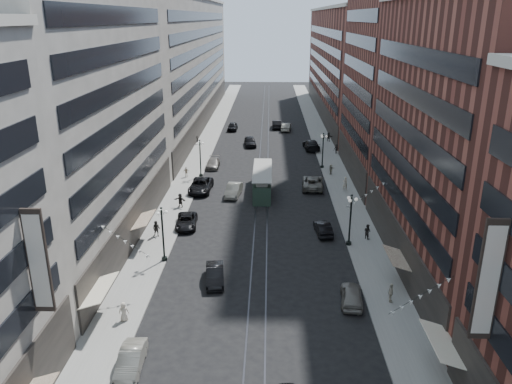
# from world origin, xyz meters

# --- Properties ---
(ground) EXTENTS (220.00, 220.00, 0.00)m
(ground) POSITION_xyz_m (0.00, 60.00, 0.00)
(ground) COLOR black
(ground) RESTS_ON ground
(sidewalk_west) EXTENTS (4.00, 180.00, 0.15)m
(sidewalk_west) POSITION_xyz_m (-11.00, 70.00, 0.07)
(sidewalk_west) COLOR gray
(sidewalk_west) RESTS_ON ground
(sidewalk_east) EXTENTS (4.00, 180.00, 0.15)m
(sidewalk_east) POSITION_xyz_m (11.00, 70.00, 0.07)
(sidewalk_east) COLOR gray
(sidewalk_east) RESTS_ON ground
(rail_west) EXTENTS (0.12, 180.00, 0.02)m
(rail_west) POSITION_xyz_m (-0.70, 70.00, 0.01)
(rail_west) COLOR #2D2D33
(rail_west) RESTS_ON ground
(rail_east) EXTENTS (0.12, 180.00, 0.02)m
(rail_east) POSITION_xyz_m (0.70, 70.00, 0.01)
(rail_east) COLOR #2D2D33
(rail_east) RESTS_ON ground
(building_west_mid) EXTENTS (8.00, 36.00, 28.00)m
(building_west_mid) POSITION_xyz_m (-17.00, 33.00, 14.00)
(building_west_mid) COLOR #A8A195
(building_west_mid) RESTS_ON ground
(building_west_far) EXTENTS (8.00, 90.00, 26.00)m
(building_west_far) POSITION_xyz_m (-17.00, 96.00, 13.00)
(building_west_far) COLOR #A8A195
(building_west_far) RESTS_ON ground
(building_east_mid) EXTENTS (8.00, 30.00, 24.00)m
(building_east_mid) POSITION_xyz_m (17.00, 28.00, 12.00)
(building_east_mid) COLOR brown
(building_east_mid) RESTS_ON ground
(building_east_tower) EXTENTS (8.00, 26.00, 42.00)m
(building_east_tower) POSITION_xyz_m (17.00, 56.00, 21.00)
(building_east_tower) COLOR brown
(building_east_tower) RESTS_ON ground
(building_east_far) EXTENTS (8.00, 72.00, 24.00)m
(building_east_far) POSITION_xyz_m (17.00, 105.00, 12.00)
(building_east_far) COLOR brown
(building_east_far) RESTS_ON ground
(lamppost_sw_far) EXTENTS (1.03, 1.14, 5.52)m
(lamppost_sw_far) POSITION_xyz_m (-9.20, 28.00, 3.10)
(lamppost_sw_far) COLOR black
(lamppost_sw_far) RESTS_ON sidewalk_west
(lamppost_sw_mid) EXTENTS (1.03, 1.14, 5.52)m
(lamppost_sw_mid) POSITION_xyz_m (-9.20, 55.00, 3.10)
(lamppost_sw_mid) COLOR black
(lamppost_sw_mid) RESTS_ON sidewalk_west
(lamppost_se_far) EXTENTS (1.03, 1.14, 5.52)m
(lamppost_se_far) POSITION_xyz_m (9.20, 32.00, 3.10)
(lamppost_se_far) COLOR black
(lamppost_se_far) RESTS_ON sidewalk_east
(lamppost_se_mid) EXTENTS (1.03, 1.14, 5.52)m
(lamppost_se_mid) POSITION_xyz_m (9.20, 60.00, 3.10)
(lamppost_se_mid) COLOR black
(lamppost_se_mid) RESTS_ON sidewalk_east
(streetcar) EXTENTS (2.50, 11.29, 3.12)m
(streetcar) POSITION_xyz_m (0.00, 48.67, 1.44)
(streetcar) COLOR #24392C
(streetcar) RESTS_ON ground
(car_1) EXTENTS (1.67, 4.36, 1.42)m
(car_1) POSITION_xyz_m (-8.30, 12.34, 0.71)
(car_1) COLOR gray
(car_1) RESTS_ON ground
(car_2) EXTENTS (2.61, 5.03, 1.35)m
(car_2) POSITION_xyz_m (-8.40, 36.51, 0.68)
(car_2) COLOR black
(car_2) RESTS_ON ground
(car_4) EXTENTS (2.24, 4.54, 1.49)m
(car_4) POSITION_xyz_m (7.79, 21.01, 0.74)
(car_4) COLOR slate
(car_4) RESTS_ON ground
(car_5) EXTENTS (2.05, 4.59, 1.46)m
(car_5) POSITION_xyz_m (-3.89, 24.15, 0.73)
(car_5) COLOR black
(car_5) RESTS_ON ground
(pedestrian_1) EXTENTS (0.83, 0.54, 1.58)m
(pedestrian_1) POSITION_xyz_m (-10.28, 17.77, 0.94)
(pedestrian_1) COLOR #B7AA97
(pedestrian_1) RESTS_ON sidewalk_west
(pedestrian_2) EXTENTS (0.90, 0.54, 1.76)m
(pedestrian_2) POSITION_xyz_m (-11.13, 33.48, 1.03)
(pedestrian_2) COLOR black
(pedestrian_2) RESTS_ON sidewalk_west
(pedestrian_4) EXTENTS (0.53, 1.02, 1.68)m
(pedestrian_4) POSITION_xyz_m (10.99, 21.02, 0.99)
(pedestrian_4) COLOR #B4AC95
(pedestrian_4) RESTS_ON sidewalk_east
(car_7) EXTENTS (3.04, 6.18, 1.69)m
(car_7) POSITION_xyz_m (-8.37, 48.62, 0.84)
(car_7) COLOR black
(car_7) RESTS_ON ground
(car_8) EXTENTS (2.01, 4.86, 1.41)m
(car_8) POSITION_xyz_m (-7.94, 60.01, 0.70)
(car_8) COLOR #66625A
(car_8) RESTS_ON ground
(car_9) EXTENTS (2.05, 4.85, 1.64)m
(car_9) POSITION_xyz_m (-6.80, 87.31, 0.82)
(car_9) COLOR black
(car_9) RESTS_ON ground
(car_10) EXTENTS (1.89, 4.32, 1.38)m
(car_10) POSITION_xyz_m (6.83, 34.87, 0.69)
(car_10) COLOR black
(car_10) RESTS_ON ground
(car_11) EXTENTS (3.28, 6.27, 1.68)m
(car_11) POSITION_xyz_m (6.95, 50.41, 0.84)
(car_11) COLOR #67655B
(car_11) RESTS_ON ground
(car_12) EXTENTS (2.98, 6.24, 1.76)m
(car_12) POSITION_xyz_m (8.40, 71.83, 0.88)
(car_12) COLOR black
(car_12) RESTS_ON ground
(car_13) EXTENTS (2.60, 5.24, 1.72)m
(car_13) POSITION_xyz_m (-2.62, 74.08, 0.86)
(car_13) COLOR black
(car_13) RESTS_ON ground
(car_14) EXTENTS (2.35, 5.11, 1.62)m
(car_14) POSITION_xyz_m (4.41, 87.29, 0.81)
(car_14) COLOR gray
(car_14) RESTS_ON ground
(pedestrian_5) EXTENTS (1.68, 1.03, 1.75)m
(pedestrian_5) POSITION_xyz_m (-10.08, 42.33, 1.03)
(pedestrian_5) COLOR black
(pedestrian_5) RESTS_ON sidewalk_west
(pedestrian_6) EXTENTS (0.92, 0.47, 1.52)m
(pedestrian_6) POSITION_xyz_m (-11.29, 54.63, 0.91)
(pedestrian_6) COLOR #BBAF9B
(pedestrian_6) RESTS_ON sidewalk_west
(pedestrian_7) EXTENTS (0.83, 0.89, 1.63)m
(pedestrian_7) POSITION_xyz_m (11.36, 33.54, 0.96)
(pedestrian_7) COLOR black
(pedestrian_7) RESTS_ON sidewalk_east
(pedestrian_8) EXTENTS (0.79, 0.61, 1.92)m
(pedestrian_8) POSITION_xyz_m (11.21, 49.19, 1.11)
(pedestrian_8) COLOR beige
(pedestrian_8) RESTS_ON sidewalk_east
(pedestrian_9) EXTENTS (1.17, 0.77, 1.68)m
(pedestrian_9) POSITION_xyz_m (12.50, 68.62, 0.99)
(pedestrian_9) COLOR black
(pedestrian_9) RESTS_ON sidewalk_east
(car_extra_0) EXTENTS (1.91, 5.27, 1.73)m
(car_extra_0) POSITION_xyz_m (2.43, 89.76, 0.86)
(car_extra_0) COLOR black
(car_extra_0) RESTS_ON ground
(car_extra_1) EXTENTS (2.25, 5.05, 1.61)m
(car_extra_1) POSITION_xyz_m (-3.79, 47.03, 0.81)
(car_extra_1) COLOR slate
(car_extra_1) RESTS_ON ground
(pedestrian_extra_0) EXTENTS (1.19, 1.39, 1.54)m
(pedestrian_extra_0) POSITION_xyz_m (10.17, 56.55, 0.92)
(pedestrian_extra_0) COLOR #9C9781
(pedestrian_extra_0) RESTS_ON sidewalk_east
(pedestrian_extra_1) EXTENTS (0.63, 0.65, 1.50)m
(pedestrian_extra_1) POSITION_xyz_m (-12.47, 74.90, 0.90)
(pedestrian_extra_1) COLOR black
(pedestrian_extra_1) RESTS_ON sidewalk_west
(pedestrian_extra_2) EXTENTS (1.64, 1.02, 1.71)m
(pedestrian_extra_2) POSITION_xyz_m (12.12, 77.60, 1.00)
(pedestrian_extra_2) COLOR black
(pedestrian_extra_2) RESTS_ON sidewalk_east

